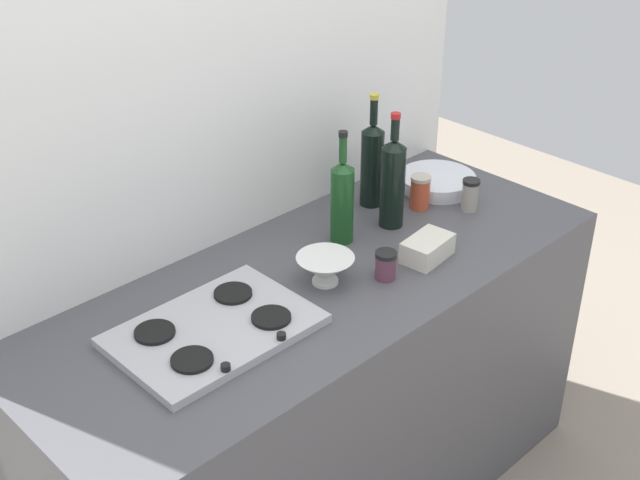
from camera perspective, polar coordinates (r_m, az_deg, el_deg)
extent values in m
cube|color=#4C4C51|center=(2.66, 0.00, -10.69)|extent=(1.80, 0.70, 0.90)
cube|color=white|center=(2.50, -6.12, 6.84)|extent=(1.90, 0.06, 2.41)
cube|color=#B2B2B7|center=(2.18, -7.12, -6.03)|extent=(0.50, 0.34, 0.02)
cylinder|color=black|center=(2.06, -8.59, -7.96)|extent=(0.10, 0.10, 0.01)
cylinder|color=black|center=(2.18, -3.30, -5.21)|extent=(0.10, 0.10, 0.01)
cylinder|color=black|center=(2.17, -11.04, -6.09)|extent=(0.10, 0.10, 0.01)
cylinder|color=black|center=(2.28, -5.86, -3.58)|extent=(0.10, 0.10, 0.01)
cylinder|color=black|center=(2.02, -6.36, -8.49)|extent=(0.02, 0.02, 0.02)
cylinder|color=black|center=(2.11, -2.61, -6.46)|extent=(0.02, 0.02, 0.02)
cylinder|color=white|center=(2.91, 7.90, 3.62)|extent=(0.26, 0.26, 0.01)
cylinder|color=white|center=(2.90, 7.83, 3.82)|extent=(0.26, 0.26, 0.01)
cylinder|color=white|center=(2.89, 7.85, 4.00)|extent=(0.26, 0.26, 0.01)
cylinder|color=white|center=(2.89, 7.89, 4.21)|extent=(0.26, 0.26, 0.01)
cylinder|color=#19471E|center=(2.51, 1.49, 2.31)|extent=(0.07, 0.07, 0.23)
cone|color=#19471E|center=(2.46, 1.53, 4.99)|extent=(0.07, 0.07, 0.02)
cylinder|color=#19471E|center=(2.43, 1.55, 6.09)|extent=(0.02, 0.02, 0.08)
cylinder|color=black|center=(2.42, 1.56, 7.12)|extent=(0.03, 0.03, 0.02)
cylinder|color=black|center=(2.73, 3.51, 4.81)|extent=(0.07, 0.07, 0.25)
cone|color=black|center=(2.67, 3.60, 7.50)|extent=(0.07, 0.07, 0.03)
cylinder|color=black|center=(2.65, 3.64, 8.59)|extent=(0.02, 0.02, 0.08)
cylinder|color=gold|center=(2.63, 3.67, 9.59)|extent=(0.03, 0.03, 0.02)
cylinder|color=black|center=(2.60, 4.88, 3.55)|extent=(0.08, 0.08, 0.26)
cone|color=black|center=(2.54, 5.02, 6.44)|extent=(0.08, 0.08, 0.03)
cylinder|color=black|center=(2.52, 5.07, 7.42)|extent=(0.03, 0.03, 0.07)
cylinder|color=#B21E1E|center=(2.51, 5.11, 8.31)|extent=(0.03, 0.03, 0.02)
cylinder|color=white|center=(2.36, 0.35, -2.77)|extent=(0.07, 0.07, 0.01)
cone|color=white|center=(2.34, 0.35, -1.92)|extent=(0.16, 0.16, 0.07)
cube|color=silver|center=(2.48, 7.22, -0.56)|extent=(0.17, 0.11, 0.07)
cylinder|color=#66384C|center=(2.38, 4.42, -1.82)|extent=(0.06, 0.06, 0.07)
cylinder|color=black|center=(2.35, 4.46, -0.96)|extent=(0.06, 0.06, 0.01)
cylinder|color=#9E998C|center=(2.76, 10.04, 2.89)|extent=(0.05, 0.05, 0.09)
cylinder|color=black|center=(2.74, 10.13, 3.87)|extent=(0.06, 0.06, 0.01)
cylinder|color=#C64C2D|center=(2.75, 6.73, 3.11)|extent=(0.06, 0.06, 0.10)
cylinder|color=beige|center=(2.73, 6.80, 4.15)|extent=(0.07, 0.07, 0.01)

